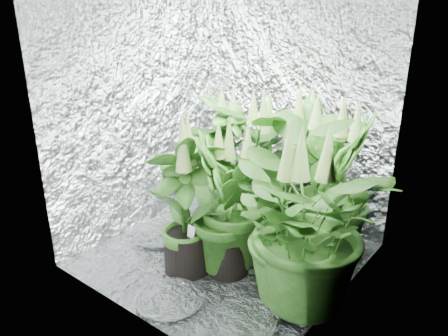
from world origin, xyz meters
The scene contains 11 objects.
ground centered at (0.00, 0.00, 0.00)m, with size 1.60×1.60×0.00m, color silver.
walls centered at (0.00, 0.00, 1.00)m, with size 1.62×1.62×2.00m.
plant_a centered at (0.01, 0.32, 0.53)m, with size 0.93×0.93×1.11m.
plant_b centered at (0.29, 0.56, 0.50)m, with size 0.74×0.74×1.12m.
plant_c centered at (0.56, 0.41, 0.50)m, with size 0.67×0.67×1.09m.
plant_d centered at (-0.23, 0.32, 0.51)m, with size 0.78×0.78×1.10m.
plant_e centered at (0.64, -0.18, 0.52)m, with size 0.93×0.93×1.11m.
plant_f centered at (-0.09, -0.28, 0.45)m, with size 0.67×0.67×1.02m.
plant_g centered at (0.12, -0.14, 0.45)m, with size 0.50×0.50×0.99m.
circulation_fan centered at (0.62, 0.57, 0.13)m, with size 0.15×0.27×0.32m.
plant_label centered at (-0.03, -0.31, 0.30)m, with size 0.06×0.01×0.09m, color white.
Camera 1 is at (1.59, -2.05, 1.63)m, focal length 35.00 mm.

